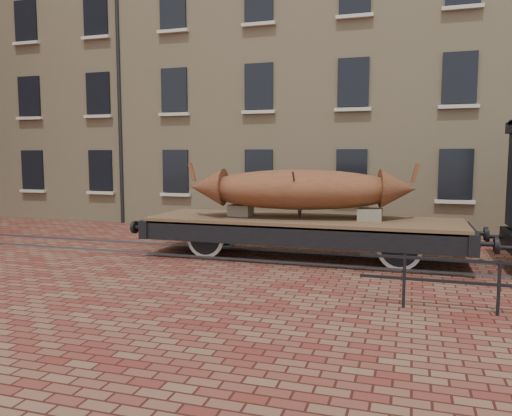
% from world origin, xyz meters
% --- Properties ---
extents(ground, '(90.00, 90.00, 0.00)m').
position_xyz_m(ground, '(0.00, 0.00, 0.00)').
color(ground, '#58211B').
extents(warehouse_cream, '(40.00, 10.19, 14.00)m').
position_xyz_m(warehouse_cream, '(3.00, 9.99, 7.00)').
color(warehouse_cream, tan).
rests_on(warehouse_cream, ground).
extents(rail_track, '(30.00, 1.52, 0.06)m').
position_xyz_m(rail_track, '(0.00, 0.00, 0.03)').
color(rail_track, '#59595E').
rests_on(rail_track, ground).
extents(flatcar_wagon, '(9.50, 2.58, 1.43)m').
position_xyz_m(flatcar_wagon, '(0.27, -0.00, 0.89)').
color(flatcar_wagon, brown).
rests_on(flatcar_wagon, ground).
extents(iron_boat, '(6.20, 2.55, 1.51)m').
position_xyz_m(iron_boat, '(0.19, 0.00, 1.91)').
color(iron_boat, brown).
rests_on(iron_boat, flatcar_wagon).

